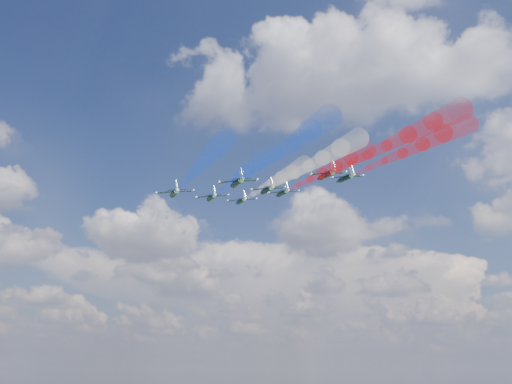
% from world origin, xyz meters
% --- Properties ---
extents(jet_lead, '(13.81, 14.45, 5.50)m').
position_xyz_m(jet_lead, '(2.44, 22.76, 166.62)').
color(jet_lead, black).
extents(trail_lead, '(29.08, 38.35, 9.18)m').
position_xyz_m(trail_lead, '(18.23, 1.04, 163.57)').
color(trail_lead, white).
extents(jet_inner_left, '(13.81, 14.45, 5.50)m').
position_xyz_m(jet_inner_left, '(-0.09, 7.61, 163.69)').
color(jet_inner_left, black).
extents(trail_inner_left, '(29.08, 38.35, 9.18)m').
position_xyz_m(trail_inner_left, '(15.71, -14.12, 160.64)').
color(trail_inner_left, blue).
extents(jet_inner_right, '(13.81, 14.45, 5.50)m').
position_xyz_m(jet_inner_right, '(15.88, 18.73, 166.49)').
color(jet_inner_right, black).
extents(trail_inner_right, '(29.08, 38.35, 9.18)m').
position_xyz_m(trail_inner_right, '(31.67, -2.99, 163.44)').
color(trail_inner_right, red).
extents(jet_outer_left, '(13.81, 14.45, 5.50)m').
position_xyz_m(jet_outer_left, '(-0.84, -11.64, 159.43)').
color(jet_outer_left, black).
extents(trail_outer_left, '(29.08, 38.35, 9.18)m').
position_xyz_m(trail_outer_left, '(14.95, -33.36, 156.38)').
color(trail_outer_left, blue).
extents(jet_center_third, '(13.81, 14.45, 5.50)m').
position_xyz_m(jet_center_third, '(16.84, 2.20, 162.45)').
color(jet_center_third, black).
extents(trail_center_third, '(29.08, 38.35, 9.18)m').
position_xyz_m(trail_center_third, '(32.64, -19.52, 159.40)').
color(trail_center_third, white).
extents(jet_outer_right, '(13.81, 14.45, 5.50)m').
position_xyz_m(jet_outer_right, '(34.22, 12.61, 166.85)').
color(jet_outer_right, black).
extents(trail_outer_right, '(29.08, 38.35, 9.18)m').
position_xyz_m(trail_outer_right, '(50.02, -9.11, 163.80)').
color(trail_outer_right, red).
extents(jet_rear_left, '(13.81, 14.45, 5.50)m').
position_xyz_m(jet_rear_left, '(15.61, -14.53, 159.34)').
color(jet_rear_left, black).
extents(trail_rear_left, '(29.08, 38.35, 9.18)m').
position_xyz_m(trail_rear_left, '(31.40, -36.25, 156.28)').
color(trail_rear_left, blue).
extents(jet_rear_right, '(13.81, 14.45, 5.50)m').
position_xyz_m(jet_rear_right, '(32.76, -3.31, 162.77)').
color(jet_rear_right, black).
extents(trail_rear_right, '(29.08, 38.35, 9.18)m').
position_xyz_m(trail_rear_right, '(48.55, -25.03, 159.72)').
color(trail_rear_right, red).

